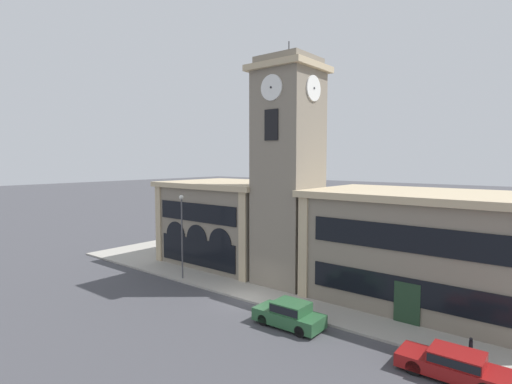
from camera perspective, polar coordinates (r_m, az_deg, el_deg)
name	(u,v)px	position (r m, az deg, el deg)	size (l,w,h in m)	color
ground_plane	(245,302)	(28.14, -1.61, -15.37)	(300.00, 300.00, 0.00)	#424247
sidewalk_kerb	(299,278)	(33.30, 6.23, -12.07)	(42.68, 13.61, 0.15)	#A39E93
clock_tower	(288,173)	(30.49, 4.62, 2.77)	(4.91, 4.91, 18.40)	gray
town_hall_left_wing	(231,222)	(37.63, -3.62, -4.26)	(11.85, 9.33, 7.59)	gray
town_hall_right_wing	(430,249)	(28.87, 23.65, -7.42)	(15.63, 9.33, 7.53)	gray
parked_car_near	(289,314)	(24.09, 4.81, -16.95)	(4.11, 1.83, 1.48)	#285633
parked_car_mid	(454,364)	(20.94, 26.39, -21.15)	(4.57, 1.80, 1.27)	maroon
street_lamp	(182,225)	(32.29, -10.55, -4.66)	(0.36, 0.36, 6.71)	#4C4C51
bollard	(471,349)	(22.76, 28.32, -19.09)	(0.18, 0.18, 1.06)	black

